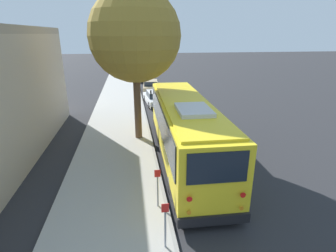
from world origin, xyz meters
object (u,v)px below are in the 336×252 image
object	(u,v)px
sign_post_near	(165,225)
shuttle_bus	(185,127)
parked_sedan_tan	(151,86)
sign_post_far	(158,188)
parked_sedan_silver	(145,77)
parked_sedan_gray	(143,70)
street_tree	(134,29)
parked_sedan_white	(156,98)

from	to	relation	value
sign_post_near	shuttle_bus	bearing A→B (deg)	-16.92
shuttle_bus	parked_sedan_tan	size ratio (longest dim) A/B	2.46
parked_sedan_tan	sign_post_far	world-z (taller)	sign_post_far
parked_sedan_silver	parked_sedan_gray	xyz separation A→B (m)	(7.01, -0.04, -0.01)
parked_sedan_tan	parked_sedan_gray	size ratio (longest dim) A/B	0.95
shuttle_bus	parked_sedan_silver	bearing A→B (deg)	2.28
parked_sedan_tan	street_tree	world-z (taller)	street_tree
parked_sedan_silver	sign_post_far	world-z (taller)	sign_post_far
parked_sedan_white	parked_sedan_tan	size ratio (longest dim) A/B	1.01
parked_sedan_tan	sign_post_near	size ratio (longest dim) A/B	2.94
street_tree	sign_post_far	xyz separation A→B (m)	(-7.24, -0.41, -5.56)
parked_sedan_gray	street_tree	size ratio (longest dim) A/B	0.51
shuttle_bus	parked_sedan_white	world-z (taller)	shuttle_bus
parked_sedan_white	sign_post_near	distance (m)	17.62
parked_sedan_white	parked_sedan_gray	xyz separation A→B (m)	(19.76, 0.10, -0.00)
street_tree	parked_sedan_tan	bearing A→B (deg)	-8.12
street_tree	sign_post_near	bearing A→B (deg)	-177.48
parked_sedan_silver	sign_post_far	size ratio (longest dim) A/B	2.83
shuttle_bus	parked_sedan_silver	size ratio (longest dim) A/B	2.59
parked_sedan_gray	sign_post_near	world-z (taller)	sign_post_near
shuttle_bus	sign_post_near	xyz separation A→B (m)	(-6.00, 1.83, -0.85)
parked_sedan_gray	parked_sedan_silver	bearing A→B (deg)	174.72
sign_post_near	street_tree	bearing A→B (deg)	2.52
parked_sedan_gray	street_tree	world-z (taller)	street_tree
parked_sedan_tan	sign_post_near	distance (m)	23.41
shuttle_bus	sign_post_far	xyz separation A→B (m)	(-3.99, 1.83, -0.85)
parked_sedan_tan	street_tree	size ratio (longest dim) A/B	0.48
shuttle_bus	sign_post_near	bearing A→B (deg)	164.35
parked_sedan_tan	sign_post_near	bearing A→B (deg)	-179.02
parked_sedan_tan	parked_sedan_white	bearing A→B (deg)	-175.73
parked_sedan_white	parked_sedan_silver	bearing A→B (deg)	-4.36
parked_sedan_white	sign_post_far	bearing A→B (deg)	169.35
street_tree	sign_post_far	world-z (taller)	street_tree
parked_sedan_white	parked_sedan_silver	xyz separation A→B (m)	(12.75, 0.14, 0.01)
sign_post_near	sign_post_far	distance (m)	2.02
parked_sedan_tan	parked_sedan_silver	world-z (taller)	parked_sedan_tan
street_tree	parked_sedan_white	bearing A→B (deg)	-13.21
parked_sedan_silver	sign_post_far	xyz separation A→B (m)	(-28.29, 1.40, 0.35)
sign_post_far	sign_post_near	bearing A→B (deg)	180.00
parked_sedan_white	street_tree	xyz separation A→B (m)	(-8.29, 1.95, 5.92)
parked_sedan_tan	parked_sedan_silver	bearing A→B (deg)	6.60
shuttle_bus	parked_sedan_silver	world-z (taller)	shuttle_bus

